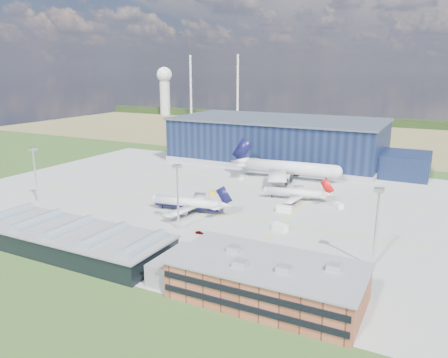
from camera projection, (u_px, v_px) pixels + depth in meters
ground at (198, 203)px, 182.37m from camera, size 600.00×600.00×0.00m
apron at (209, 196)px, 190.98m from camera, size 220.00×160.00×0.08m
farmland at (329, 135)px, 372.09m from camera, size 600.00×220.00×0.01m
treeline at (349, 120)px, 440.10m from camera, size 600.00×8.00×8.00m
horizon_dressing at (185, 87)px, 512.74m from camera, size 440.20×18.00×70.00m
hangar at (282, 143)px, 260.04m from camera, size 145.00×62.00×26.10m
ops_building at (267, 280)px, 105.05m from camera, size 46.00×23.00×10.90m
glass_concourse at (79, 240)px, 132.59m from camera, size 78.00×23.00×8.60m
light_mast_west at (34, 166)px, 179.34m from camera, size 2.60×2.60×23.00m
light_mast_center at (178, 186)px, 148.29m from camera, size 2.60×2.60×23.00m
light_mast_east at (377, 215)px, 119.46m from camera, size 2.60×2.60×23.00m
airliner_navy at (187, 198)px, 169.56m from camera, size 38.98×38.34×11.28m
airliner_red at (294, 189)px, 184.74m from camera, size 34.94×34.38×10.06m
airliner_widebody at (290, 161)px, 218.07m from camera, size 62.43×61.25×19.08m
gse_tug_a at (213, 193)px, 193.95m from camera, size 3.61×4.31×1.54m
gse_tug_b at (166, 246)px, 135.58m from camera, size 3.67×3.84×1.39m
gse_van_a at (284, 209)px, 169.65m from camera, size 6.15×3.11×2.59m
gse_cart_a at (241, 179)px, 219.68m from camera, size 2.28×2.97×1.15m
gse_van_b at (338, 205)px, 174.95m from camera, size 4.89×4.98×2.19m
gse_van_c at (280, 227)px, 150.06m from camera, size 6.01×4.42×2.61m
car_a at (200, 233)px, 147.39m from camera, size 3.16×1.39×1.06m
car_b at (242, 266)px, 121.93m from camera, size 3.67×1.72×1.16m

